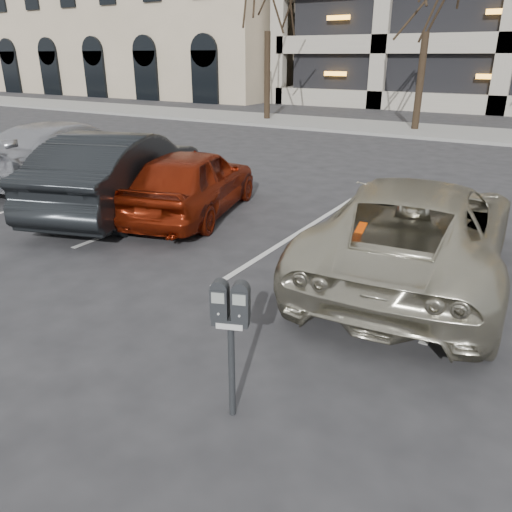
{
  "coord_description": "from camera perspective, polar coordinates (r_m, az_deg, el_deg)",
  "views": [
    {
      "loc": [
        2.27,
        -5.21,
        2.91
      ],
      "look_at": [
        -0.07,
        -1.36,
        1.09
      ],
      "focal_mm": 35.0,
      "sensor_mm": 36.0,
      "label": 1
    }
  ],
  "objects": [
    {
      "name": "car_silver",
      "position": [
        13.31,
        -20.62,
        11.14
      ],
      "size": [
        2.61,
        5.2,
        1.45
      ],
      "primitive_type": "imported",
      "rotation": [
        0.0,
        0.0,
        3.26
      ],
      "color": "#B6B8BE",
      "rests_on": "ground"
    },
    {
      "name": "car_dark",
      "position": [
        10.32,
        -15.2,
        9.3
      ],
      "size": [
        3.04,
        5.03,
        1.57
      ],
      "primitive_type": "imported",
      "rotation": [
        0.0,
        0.0,
        3.46
      ],
      "color": "black",
      "rests_on": "ground"
    },
    {
      "name": "suv_silver",
      "position": [
        7.2,
        17.74,
        3.0
      ],
      "size": [
        2.82,
        5.25,
        1.41
      ],
      "rotation": [
        0.0,
        0.0,
        3.24
      ],
      "color": "#BEB9A1",
      "rests_on": "ground"
    },
    {
      "name": "car_red",
      "position": [
        9.74,
        -7.27,
        8.43
      ],
      "size": [
        2.52,
        4.15,
        1.32
      ],
      "primitive_type": "imported",
      "rotation": [
        0.0,
        0.0,
        3.41
      ],
      "color": "maroon",
      "rests_on": "ground"
    },
    {
      "name": "parking_meter",
      "position": [
        4.04,
        -2.93,
        -6.99
      ],
      "size": [
        0.34,
        0.22,
        1.25
      ],
      "rotation": [
        0.0,
        0.0,
        0.36
      ],
      "color": "black",
      "rests_on": "ground"
    },
    {
      "name": "ground",
      "position": [
        6.39,
        6.93,
        -5.34
      ],
      "size": [
        140.0,
        140.0,
        0.0
      ],
      "primitive_type": "plane",
      "color": "#28282B",
      "rests_on": "ground"
    },
    {
      "name": "stall_lines",
      "position": [
        8.85,
        4.96,
        2.71
      ],
      "size": [
        16.9,
        5.2,
        0.0
      ],
      "color": "silver",
      "rests_on": "ground"
    },
    {
      "name": "sidewalk",
      "position": [
        21.52,
        25.54,
        12.28
      ],
      "size": [
        80.0,
        4.0,
        0.12
      ],
      "primitive_type": "cube",
      "color": "gray",
      "rests_on": "ground"
    }
  ]
}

